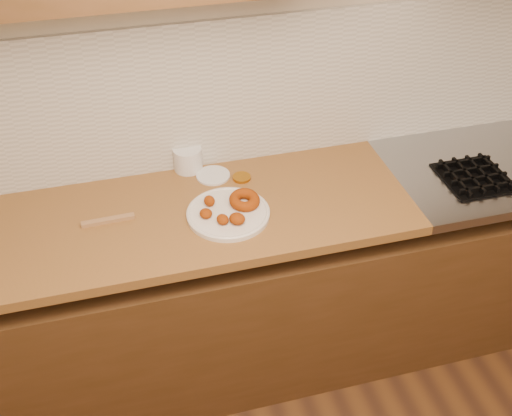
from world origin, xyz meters
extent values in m
cube|color=tan|center=(0.00, 2.00, 1.35)|extent=(4.00, 0.02, 2.70)
cube|color=#4A2D17|center=(0.00, 1.69, 0.39)|extent=(3.60, 0.60, 0.77)
cube|color=brown|center=(-0.65, 1.69, 0.88)|extent=(2.30, 0.62, 0.04)
cube|color=beige|center=(0.00, 1.99, 1.20)|extent=(3.60, 0.02, 0.60)
cube|color=black|center=(0.80, 1.61, 0.90)|extent=(0.26, 0.26, 0.01)
cube|color=black|center=(0.71, 1.61, 0.92)|extent=(0.01, 0.24, 0.02)
cube|color=black|center=(0.80, 1.52, 0.92)|extent=(0.24, 0.01, 0.02)
cube|color=black|center=(0.77, 1.61, 0.92)|extent=(0.01, 0.24, 0.02)
cube|color=black|center=(0.80, 1.58, 0.92)|extent=(0.24, 0.01, 0.02)
cube|color=black|center=(0.83, 1.61, 0.92)|extent=(0.01, 0.24, 0.02)
cube|color=black|center=(0.80, 1.64, 0.92)|extent=(0.24, 0.01, 0.02)
cube|color=black|center=(0.89, 1.61, 0.92)|extent=(0.01, 0.24, 0.02)
cube|color=black|center=(0.80, 1.70, 0.92)|extent=(0.24, 0.01, 0.02)
cylinder|color=beige|center=(-0.20, 1.63, 0.91)|extent=(0.31, 0.31, 0.02)
torus|color=maroon|center=(-0.13, 1.66, 0.94)|extent=(0.16, 0.16, 0.05)
ellipsoid|color=maroon|center=(-0.26, 1.69, 0.94)|extent=(0.05, 0.06, 0.04)
ellipsoid|color=maroon|center=(-0.28, 1.62, 0.93)|extent=(0.06, 0.06, 0.03)
ellipsoid|color=maroon|center=(-0.23, 1.57, 0.94)|extent=(0.06, 0.06, 0.04)
ellipsoid|color=maroon|center=(-0.18, 1.56, 0.94)|extent=(0.08, 0.08, 0.04)
cylinder|color=silver|center=(-0.29, 1.97, 0.95)|extent=(0.12, 0.12, 0.10)
cylinder|color=silver|center=(-0.20, 1.89, 0.90)|extent=(0.15, 0.15, 0.01)
cylinder|color=#AB6E17|center=(-0.10, 1.84, 0.91)|extent=(0.09, 0.09, 0.01)
cube|color=olive|center=(-0.63, 1.71, 0.91)|extent=(0.19, 0.03, 0.01)
camera|label=1|loc=(-0.54, -0.05, 2.29)|focal=42.00mm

